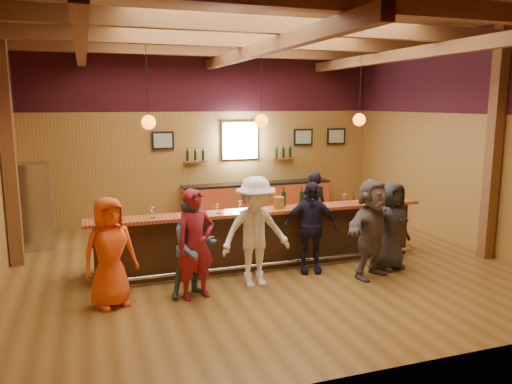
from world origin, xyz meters
TOP-DOWN VIEW (x-y plane):
  - room at (0.00, 0.06)m, footprint 9.04×9.00m
  - bar_counter at (0.02, 0.15)m, footprint 6.30×1.07m
  - back_bar_cabinet at (1.20, 3.72)m, footprint 4.00×0.52m
  - window at (0.80, 3.95)m, footprint 0.95×0.09m
  - framed_pictures at (1.67, 3.94)m, footprint 5.35×0.05m
  - wine_shelves at (0.80, 3.88)m, footprint 3.00×0.18m
  - pendant_lights at (0.00, 0.00)m, footprint 4.24×0.24m
  - stainless_fridge at (-4.10, 2.60)m, footprint 0.70×0.70m
  - customer_orange at (-2.77, -1.08)m, footprint 0.95×0.77m
  - customer_redvest at (-1.49, -1.18)m, footprint 0.71×0.55m
  - customer_denim at (-1.50, -1.08)m, footprint 0.88×0.76m
  - customer_white at (-0.44, -0.98)m, footprint 1.25×0.78m
  - customer_navy at (0.70, -0.65)m, footprint 1.04×0.64m
  - customer_brown at (1.61, -1.23)m, footprint 1.69×1.11m
  - customer_dark at (2.17, -0.95)m, footprint 0.88×0.66m
  - bartender at (1.55, 1.02)m, footprint 0.66×0.53m
  - ice_bucket at (0.28, -0.17)m, footprint 0.20×0.20m
  - bottle_a at (0.44, -0.02)m, footprint 0.08×0.08m
  - bottle_b at (0.78, -0.09)m, footprint 0.08×0.08m
  - glass_a at (-2.54, -0.24)m, footprint 0.08×0.08m
  - glass_b at (-2.01, -0.22)m, footprint 0.09×0.09m
  - glass_c at (-1.25, -0.22)m, footprint 0.08×0.08m
  - glass_d at (-0.89, -0.23)m, footprint 0.08×0.08m
  - glass_e at (-0.47, -0.20)m, footprint 0.09×0.09m
  - glass_f at (1.01, -0.17)m, footprint 0.08×0.08m
  - glass_g at (1.64, -0.16)m, footprint 0.09×0.09m
  - glass_h at (2.23, -0.13)m, footprint 0.08×0.08m

SIDE VIEW (x-z plane):
  - back_bar_cabinet at x=1.20m, z-range 0.00..0.95m
  - bar_counter at x=0.02m, z-range -0.03..1.08m
  - customer_denim at x=-1.50m, z-range 0.00..1.58m
  - bartender at x=1.55m, z-range 0.00..1.58m
  - customer_dark at x=2.17m, z-range 0.00..1.63m
  - customer_navy at x=0.70m, z-range 0.00..1.66m
  - customer_orange at x=-2.77m, z-range 0.00..1.67m
  - customer_redvest at x=-1.49m, z-range 0.00..1.73m
  - customer_brown at x=1.61m, z-range 0.00..1.75m
  - stainless_fridge at x=-4.10m, z-range 0.00..1.80m
  - customer_white at x=-0.44m, z-range 0.00..1.85m
  - ice_bucket at x=0.28m, z-range 1.11..1.32m
  - glass_h at x=2.23m, z-range 1.15..1.32m
  - glass_d at x=-0.89m, z-range 1.15..1.33m
  - glass_a at x=-2.54m, z-range 1.15..1.33m
  - glass_f at x=1.01m, z-range 1.15..1.34m
  - glass_c at x=-1.25m, z-range 1.15..1.34m
  - glass_g at x=1.64m, z-range 1.15..1.34m
  - bottle_b at x=0.78m, z-range 1.07..1.43m
  - glass_b at x=-2.01m, z-range 1.15..1.35m
  - glass_e at x=-0.47m, z-range 1.15..1.35m
  - bottle_a at x=0.44m, z-range 1.07..1.43m
  - wine_shelves at x=0.80m, z-range 1.47..1.77m
  - window at x=0.80m, z-range 1.57..2.52m
  - framed_pictures at x=1.67m, z-range 1.88..2.33m
  - pendant_lights at x=0.00m, z-range 2.02..3.39m
  - room at x=0.00m, z-range 0.95..5.47m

